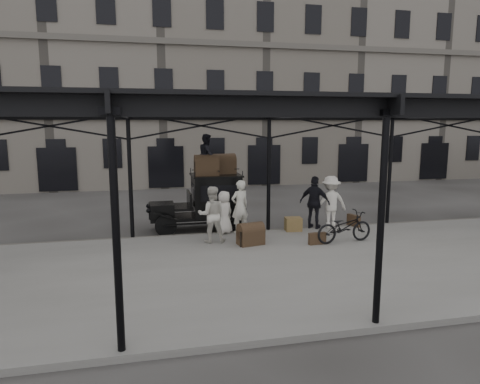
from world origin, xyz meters
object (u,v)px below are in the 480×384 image
object	(u,v)px
porter_official	(315,203)
bicycle	(344,227)
steamer_trunk_roof_near	(206,167)
steamer_trunk_platform	(251,235)
taxi	(208,199)
porter_left	(240,207)

from	to	relation	value
porter_official	bicycle	xyz separation A→B (m)	(0.24, -2.03, -0.47)
steamer_trunk_roof_near	steamer_trunk_platform	bearing A→B (deg)	-67.79
steamer_trunk_roof_near	steamer_trunk_platform	size ratio (longest dim) A/B	1.07
steamer_trunk_roof_near	porter_official	bearing A→B (deg)	-14.72
steamer_trunk_platform	bicycle	bearing A→B (deg)	-20.56
steamer_trunk_roof_near	taxi	bearing A→B (deg)	71.86
taxi	steamer_trunk_roof_near	distance (m)	1.33
porter_left	bicycle	bearing A→B (deg)	127.11
steamer_trunk_roof_near	bicycle	bearing A→B (deg)	-36.08
taxi	bicycle	world-z (taller)	taxi
steamer_trunk_platform	taxi	bearing A→B (deg)	96.46
bicycle	steamer_trunk_platform	xyz separation A→B (m)	(-3.15, 0.44, -0.23)
bicycle	steamer_trunk_roof_near	xyz separation A→B (m)	(-4.23, 3.07, 1.83)
bicycle	steamer_trunk_platform	size ratio (longest dim) A/B	2.41
steamer_trunk_platform	porter_left	bearing A→B (deg)	77.89
bicycle	porter_left	bearing A→B (deg)	50.67
taxi	steamer_trunk_platform	xyz separation A→B (m)	(1.00, -2.88, -0.74)
taxi	bicycle	size ratio (longest dim) A/B	1.79
porter_left	steamer_trunk_platform	bearing A→B (deg)	70.37
bicycle	steamer_trunk_platform	world-z (taller)	bicycle
porter_official	steamer_trunk_platform	bearing A→B (deg)	69.50
porter_official	steamer_trunk_platform	xyz separation A→B (m)	(-2.91, -1.59, -0.70)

